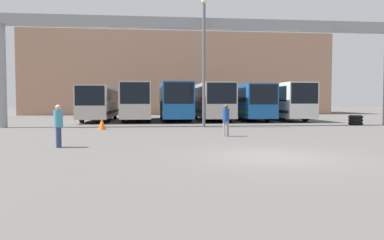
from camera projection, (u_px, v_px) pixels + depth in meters
The scene contains 14 objects.
ground_plane at pixel (273, 157), 11.90m from camera, with size 200.00×200.00×0.00m, color #514F4C.
building_backdrop at pixel (178, 76), 53.85m from camera, with size 40.63×12.00×10.79m.
overhead_gantry at pixel (206, 37), 26.15m from camera, with size 28.01×0.80×7.50m.
bus_slot_0 at pixel (100, 101), 33.64m from camera, with size 2.43×11.12×3.04m.
bus_slot_1 at pixel (137, 100), 33.72m from camera, with size 2.48×10.55×3.31m.
bus_slot_2 at pixel (174, 100), 34.62m from camera, with size 2.53×11.62×3.32m.
bus_slot_3 at pixel (211, 100), 34.31m from camera, with size 2.58×10.24×3.31m.
bus_slot_4 at pixel (246, 100), 35.01m from camera, with size 2.51×10.92×3.20m.
bus_slot_5 at pixel (282, 100), 35.16m from camera, with size 2.48×10.47×3.34m.
pedestrian_mid_right at pixel (226, 119), 18.71m from camera, with size 0.33×0.33×1.60m.
pedestrian_mid_left at pixel (58, 125), 14.21m from camera, with size 0.34×0.34×1.63m.
traffic_cone at pixel (102, 124), 23.22m from camera, with size 0.50×0.50×0.71m.
tire_stack at pixel (356, 120), 27.73m from camera, with size 1.04×1.04×0.72m.
lamp_post at pixel (204, 58), 25.05m from camera, with size 0.36×0.36×8.59m.
Camera 1 is at (-3.85, -11.47, 1.76)m, focal length 35.00 mm.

